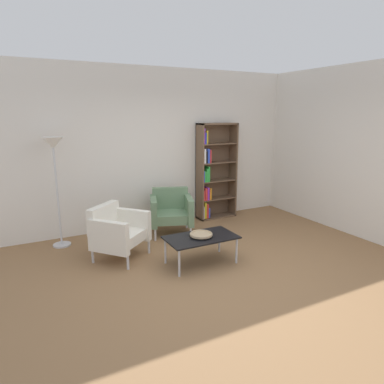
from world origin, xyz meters
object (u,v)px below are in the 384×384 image
(armchair_spare_guest, at_px, (117,231))
(decorative_bowl, at_px, (201,234))
(bookshelf_tall, at_px, (213,173))
(armchair_by_bookshelf, at_px, (171,210))
(floor_lamp_torchiere, at_px, (54,156))
(coffee_table_low, at_px, (201,239))

(armchair_spare_guest, bearing_deg, decorative_bowl, -78.16)
(bookshelf_tall, height_order, armchair_spare_guest, bookshelf_tall)
(bookshelf_tall, bearing_deg, armchair_by_bookshelf, -157.37)
(floor_lamp_torchiere, bearing_deg, decorative_bowl, -44.03)
(coffee_table_low, bearing_deg, decorative_bowl, 75.96)
(decorative_bowl, height_order, armchair_by_bookshelf, armchair_by_bookshelf)
(armchair_spare_guest, bearing_deg, coffee_table_low, -78.16)
(decorative_bowl, bearing_deg, armchair_by_bookshelf, 83.90)
(bookshelf_tall, height_order, floor_lamp_torchiere, bookshelf_tall)
(bookshelf_tall, xyz_separation_m, decorative_bowl, (-1.27, -1.83, -0.49))
(bookshelf_tall, bearing_deg, floor_lamp_torchiere, -176.03)
(armchair_spare_guest, relative_size, floor_lamp_torchiere, 0.55)
(bookshelf_tall, relative_size, armchair_spare_guest, 2.00)
(armchair_by_bookshelf, bearing_deg, coffee_table_low, -76.51)
(decorative_bowl, bearing_deg, armchair_spare_guest, 142.96)
(armchair_by_bookshelf, xyz_separation_m, floor_lamp_torchiere, (-1.82, 0.27, 1.03))
(coffee_table_low, relative_size, armchair_by_bookshelf, 1.13)
(bookshelf_tall, distance_m, coffee_table_low, 2.29)
(decorative_bowl, xyz_separation_m, armchair_by_bookshelf, (0.14, 1.35, -0.02))
(decorative_bowl, bearing_deg, coffee_table_low, -104.04)
(coffee_table_low, bearing_deg, floor_lamp_torchiere, 135.97)
(coffee_table_low, height_order, armchair_by_bookshelf, armchair_by_bookshelf)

